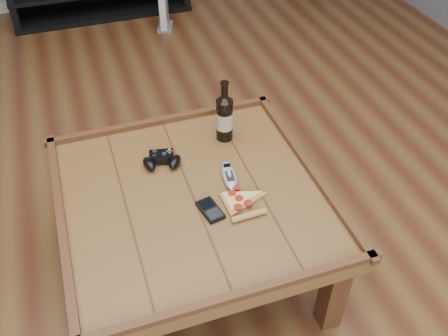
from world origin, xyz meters
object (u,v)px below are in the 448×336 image
object	(u,v)px
coffee_table	(193,205)
remote_control	(229,175)
pizza_slice	(241,202)
game_console	(164,14)
beer_bottle	(225,116)
game_controller	(162,160)
smartphone	(210,210)

from	to	relation	value
coffee_table	remote_control	distance (m)	0.18
pizza_slice	game_console	bearing A→B (deg)	81.09
beer_bottle	remote_control	xyz separation A→B (m)	(-0.07, -0.25, -0.10)
coffee_table	game_console	distance (m)	2.35
pizza_slice	beer_bottle	bearing A→B (deg)	77.06
pizza_slice	game_console	distance (m)	2.44
beer_bottle	remote_control	bearing A→B (deg)	-104.65
coffee_table	game_controller	distance (m)	0.23
pizza_slice	remote_control	distance (m)	0.15
coffee_table	pizza_slice	distance (m)	0.20
coffee_table	smartphone	distance (m)	0.13
game_console	smartphone	bearing A→B (deg)	-80.65
beer_bottle	coffee_table	bearing A→B (deg)	-128.07
beer_bottle	game_controller	size ratio (longest dim) A/B	1.62
beer_bottle	remote_control	world-z (taller)	beer_bottle
beer_bottle	pizza_slice	size ratio (longest dim) A/B	1.14
beer_bottle	game_console	xyz separation A→B (m)	(0.19, 2.01, -0.45)
beer_bottle	game_controller	bearing A→B (deg)	-164.14
remote_control	game_console	bearing A→B (deg)	92.07
game_console	game_controller	bearing A→B (deg)	-84.77
smartphone	remote_control	bearing A→B (deg)	38.50
coffee_table	remote_control	world-z (taller)	same
smartphone	game_console	world-z (taller)	smartphone
pizza_slice	remote_control	xyz separation A→B (m)	(0.01, 0.15, 0.00)
remote_control	pizza_slice	bearing A→B (deg)	-84.08
game_controller	remote_control	world-z (taller)	game_controller
remote_control	game_console	distance (m)	2.30
pizza_slice	game_console	size ratio (longest dim) A/B	0.96
game_controller	smartphone	size ratio (longest dim) A/B	1.33
coffee_table	smartphone	size ratio (longest dim) A/B	7.97
pizza_slice	smartphone	bearing A→B (deg)	177.68
game_controller	game_console	world-z (taller)	game_controller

